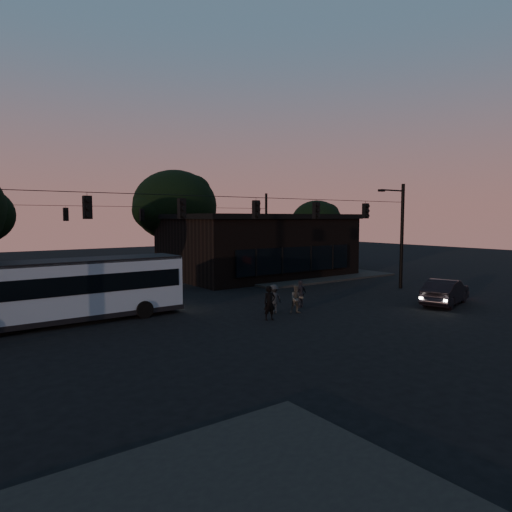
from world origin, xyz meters
TOP-DOWN VIEW (x-y plane):
  - ground at (0.00, 0.00)m, footprint 120.00×120.00m
  - sidewalk_far_right at (12.00, 14.00)m, footprint 14.00×10.00m
  - building at (9.00, 15.97)m, footprint 15.40×10.41m
  - tree_behind at (4.00, 22.00)m, footprint 7.60×7.60m
  - tree_right at (18.00, 18.00)m, footprint 5.20×5.20m
  - signal_rig_near at (0.00, 4.00)m, footprint 26.24×0.30m
  - signal_rig_far at (0.00, 20.00)m, footprint 26.24×0.30m
  - bus at (-9.09, 6.86)m, footprint 10.95×2.75m
  - car at (9.85, -1.39)m, footprint 4.86×2.81m
  - pedestrian_a at (-0.97, 1.53)m, footprint 0.70×0.53m
  - pedestrian_b at (1.22, 1.98)m, footprint 0.93×0.85m
  - pedestrian_c at (2.47, 3.06)m, footprint 0.98×0.57m
  - pedestrian_d at (0.21, 2.68)m, footprint 1.02×0.60m

SIDE VIEW (x-z plane):
  - ground at x=0.00m, z-range 0.00..0.00m
  - sidewalk_far_right at x=12.00m, z-range 0.00..0.15m
  - car at x=9.85m, z-range 0.00..1.51m
  - pedestrian_b at x=1.22m, z-range 0.00..1.53m
  - pedestrian_d at x=0.21m, z-range 0.00..1.55m
  - pedestrian_c at x=2.47m, z-range 0.00..1.58m
  - pedestrian_a at x=-0.97m, z-range 0.00..1.72m
  - bus at x=-9.09m, z-range 0.19..3.27m
  - building at x=9.00m, z-range 0.01..5.41m
  - signal_rig_far at x=0.00m, z-range 0.45..7.95m
  - signal_rig_near at x=0.00m, z-range 0.70..8.20m
  - tree_right at x=18.00m, z-range 1.20..8.06m
  - tree_behind at x=4.00m, z-range 1.48..10.91m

